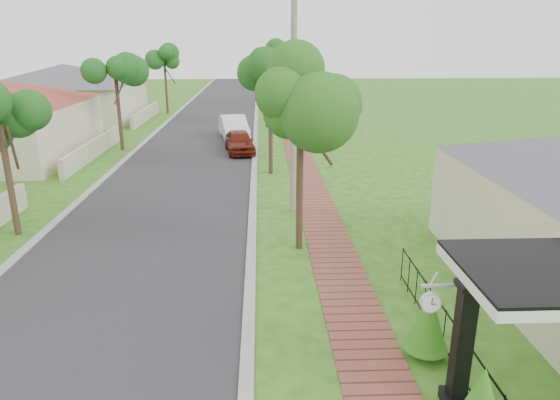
# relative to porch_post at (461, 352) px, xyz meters

# --- Properties ---
(ground) EXTENTS (160.00, 160.00, 0.00)m
(ground) POSITION_rel_porch_post_xyz_m (-4.55, 1.00, -1.12)
(ground) COLOR #276016
(ground) RESTS_ON ground
(road) EXTENTS (7.00, 120.00, 0.02)m
(road) POSITION_rel_porch_post_xyz_m (-7.55, 21.00, -1.12)
(road) COLOR #28282B
(road) RESTS_ON ground
(kerb_right) EXTENTS (0.30, 120.00, 0.10)m
(kerb_right) POSITION_rel_porch_post_xyz_m (-3.90, 21.00, -1.12)
(kerb_right) COLOR #9E9E99
(kerb_right) RESTS_ON ground
(kerb_left) EXTENTS (0.30, 120.00, 0.10)m
(kerb_left) POSITION_rel_porch_post_xyz_m (-11.20, 21.00, -1.12)
(kerb_left) COLOR #9E9E99
(kerb_left) RESTS_ON ground
(sidewalk) EXTENTS (1.50, 120.00, 0.03)m
(sidewalk) POSITION_rel_porch_post_xyz_m (-1.30, 21.00, -1.12)
(sidewalk) COLOR brown
(sidewalk) RESTS_ON ground
(porch_post) EXTENTS (0.48, 0.48, 2.52)m
(porch_post) POSITION_rel_porch_post_xyz_m (0.00, 0.00, 0.00)
(porch_post) COLOR black
(porch_post) RESTS_ON ground
(picket_fence) EXTENTS (0.03, 8.02, 1.00)m
(picket_fence) POSITION_rel_porch_post_xyz_m (0.35, 1.00, -0.59)
(picket_fence) COLOR black
(picket_fence) RESTS_ON ground
(street_trees) EXTENTS (10.70, 37.65, 5.89)m
(street_trees) POSITION_rel_porch_post_xyz_m (-7.42, 27.84, 3.42)
(street_trees) COLOR #382619
(street_trees) RESTS_ON ground
(hedge_row) EXTENTS (0.90, 4.87, 2.15)m
(hedge_row) POSITION_rel_porch_post_xyz_m (-0.10, -0.91, -0.24)
(hedge_row) COLOR #285E12
(hedge_row) RESTS_ON ground
(far_house_grey) EXTENTS (15.56, 15.56, 4.60)m
(far_house_grey) POSITION_rel_porch_post_xyz_m (-19.52, 35.00, 1.22)
(far_house_grey) COLOR beige
(far_house_grey) RESTS_ON ground
(parked_car_red) EXTENTS (2.15, 4.09, 1.33)m
(parked_car_red) POSITION_rel_porch_post_xyz_m (-4.81, 21.87, -0.46)
(parked_car_red) COLOR #5E190E
(parked_car_red) RESTS_ON ground
(parked_car_white) EXTENTS (2.43, 4.90, 1.54)m
(parked_car_white) POSITION_rel_porch_post_xyz_m (-5.36, 26.25, -0.35)
(parked_car_white) COLOR white
(parked_car_white) RESTS_ON ground
(near_tree) EXTENTS (2.39, 2.39, 6.14)m
(near_tree) POSITION_rel_porch_post_xyz_m (-2.35, 7.42, 3.78)
(near_tree) COLOR #382619
(near_tree) RESTS_ON ground
(utility_pole) EXTENTS (1.20, 0.24, 8.88)m
(utility_pole) POSITION_rel_porch_post_xyz_m (-2.33, 11.00, 3.38)
(utility_pole) COLOR gray
(utility_pole) RESTS_ON ground
(station_clock) EXTENTS (0.66, 0.13, 0.56)m
(station_clock) POSITION_rel_porch_post_xyz_m (-0.49, 0.40, 0.83)
(station_clock) COLOR silver
(station_clock) RESTS_ON ground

